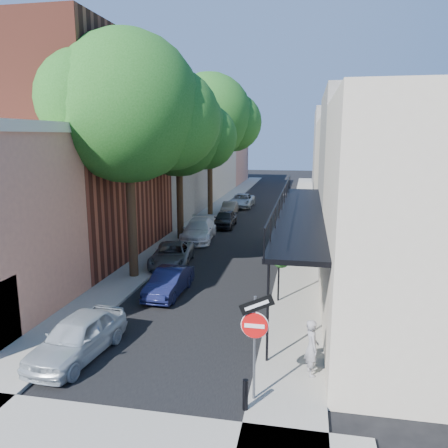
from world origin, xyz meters
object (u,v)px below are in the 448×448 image
at_px(oak_mid, 185,131).
at_px(parked_car_c, 172,255).
at_px(parked_car_d, 199,230).
at_px(parked_car_a, 78,337).
at_px(parked_car_g, 242,201).
at_px(oak_far, 216,118).
at_px(parked_car_f, 229,208).
at_px(oak_near, 138,111).
at_px(parked_car_e, 225,219).
at_px(pedestrian, 312,347).
at_px(sign_post, 255,330).
at_px(parked_car_b, 169,282).
at_px(bollard, 245,395).

distance_m(oak_mid, parked_car_c, 8.83).
height_order(parked_car_c, parked_car_d, parked_car_d).
bearing_deg(parked_car_a, parked_car_g, 94.75).
distance_m(oak_far, parked_car_f, 7.81).
distance_m(oak_near, parked_car_c, 7.59).
xyz_separation_m(parked_car_e, parked_car_g, (-0.16, 9.60, 0.00)).
xyz_separation_m(parked_car_e, parked_car_f, (-0.60, 5.31, -0.08)).
distance_m(parked_car_g, pedestrian, 30.51).
height_order(parked_car_a, parked_car_f, parked_car_a).
height_order(oak_mid, parked_car_e, oak_mid).
bearing_deg(oak_mid, parked_car_f, 83.48).
distance_m(oak_mid, parked_car_f, 11.79).
bearing_deg(pedestrian, parked_car_g, -1.14).
bearing_deg(oak_far, parked_car_f, 35.09).
bearing_deg(oak_mid, sign_post, -69.14).
distance_m(parked_car_b, parked_car_d, 10.16).
distance_m(parked_car_a, pedestrian, 7.11).
relative_size(bollard, parked_car_d, 0.17).
bearing_deg(parked_car_b, parked_car_d, 99.22).
xyz_separation_m(oak_mid, parked_car_e, (1.72, 4.47, -6.42)).
bearing_deg(parked_car_f, bollard, -81.17).
height_order(parked_car_a, parked_car_d, parked_car_d).
xyz_separation_m(bollard, parked_car_d, (-5.60, 17.65, 0.17)).
bearing_deg(parked_car_c, parked_car_g, 80.04).
distance_m(oak_near, oak_mid, 8.01).
height_order(oak_mid, parked_car_c, oak_mid).
bearing_deg(oak_mid, parked_car_a, -86.71).
bearing_deg(parked_car_d, sign_post, -76.15).
bearing_deg(oak_far, parked_car_e, -70.08).
distance_m(parked_car_d, parked_car_g, 14.16).
height_order(parked_car_g, pedestrian, pedestrian).
height_order(oak_mid, parked_car_a, oak_mid).
height_order(parked_car_c, parked_car_g, parked_car_g).
relative_size(oak_far, parked_car_a, 3.04).
distance_m(oak_mid, parked_car_a, 17.13).
bearing_deg(pedestrian, parked_car_b, 33.69).
distance_m(sign_post, oak_far, 27.80).
height_order(parked_car_e, pedestrian, pedestrian).
xyz_separation_m(parked_car_c, parked_car_e, (0.89, 10.43, 0.04)).
distance_m(parked_car_a, parked_car_e, 20.35).
bearing_deg(parked_car_g, parked_car_a, -90.55).
bearing_deg(pedestrian, bollard, 127.74).
bearing_deg(parked_car_a, sign_post, -7.79).
relative_size(parked_car_d, pedestrian, 2.91).
xyz_separation_m(oak_mid, parked_car_d, (0.82, -0.07, -6.37)).
bearing_deg(parked_car_g, sign_post, -80.21).
xyz_separation_m(bollard, oak_mid, (-6.42, 17.73, 6.54)).
bearing_deg(oak_far, oak_near, -90.04).
bearing_deg(oak_near, pedestrian, -44.31).
bearing_deg(parked_car_g, bollard, -80.62).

